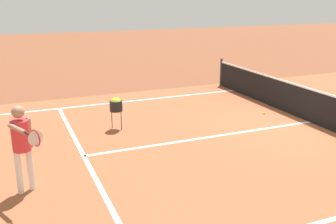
# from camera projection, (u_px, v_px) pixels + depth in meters

# --- Properties ---
(ground_plane) EXTENTS (60.00, 60.00, 0.00)m
(ground_plane) POSITION_uv_depth(u_px,v_px,m) (310.00, 122.00, 11.11)
(ground_plane) COLOR brown
(court_surface_inbounds) EXTENTS (10.62, 24.40, 0.00)m
(court_surface_inbounds) POSITION_uv_depth(u_px,v_px,m) (310.00, 122.00, 11.11)
(court_surface_inbounds) COLOR #9E5433
(court_surface_inbounds) RESTS_ON ground_plane
(line_sideline_left) EXTENTS (0.10, 11.89, 0.01)m
(line_sideline_left) POSITION_uv_depth(u_px,v_px,m) (74.00, 107.00, 12.57)
(line_sideline_left) COLOR white
(line_sideline_left) RESTS_ON ground_plane
(line_service_near) EXTENTS (8.22, 0.10, 0.01)m
(line_service_near) POSITION_uv_depth(u_px,v_px,m) (84.00, 156.00, 8.76)
(line_service_near) COLOR white
(line_service_near) RESTS_ON ground_plane
(line_center_service) EXTENTS (0.10, 6.40, 0.01)m
(line_center_service) POSITION_uv_depth(u_px,v_px,m) (210.00, 137.00, 9.94)
(line_center_service) COLOR white
(line_center_service) RESTS_ON ground_plane
(net) EXTENTS (10.17, 0.09, 1.07)m
(net) POSITION_uv_depth(u_px,v_px,m) (311.00, 105.00, 10.97)
(net) COLOR #33383D
(net) RESTS_ON ground_plane
(player_near) EXTENTS (1.19, 0.51, 1.64)m
(player_near) POSITION_uv_depth(u_px,v_px,m) (22.00, 140.00, 6.91)
(player_near) COLOR white
(player_near) RESTS_ON ground_plane
(ball_hopper) EXTENTS (0.34, 0.34, 0.87)m
(ball_hopper) POSITION_uv_depth(u_px,v_px,m) (116.00, 105.00, 10.36)
(ball_hopper) COLOR black
(ball_hopper) RESTS_ON ground_plane
(tennis_ball_near_net) EXTENTS (0.07, 0.07, 0.07)m
(tennis_ball_near_net) POSITION_uv_depth(u_px,v_px,m) (264.00, 113.00, 11.84)
(tennis_ball_near_net) COLOR #CCE033
(tennis_ball_near_net) RESTS_ON ground_plane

